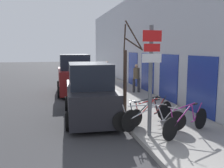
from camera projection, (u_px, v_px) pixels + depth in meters
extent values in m
plane|color=#333335|center=(79.00, 97.00, 14.27)|extent=(80.00, 80.00, 0.00)
cube|color=gray|center=(111.00, 87.00, 17.55)|extent=(3.20, 32.00, 0.15)
cube|color=#B2B7C1|center=(136.00, 41.00, 17.51)|extent=(0.20, 32.00, 6.50)
cube|color=navy|center=(201.00, 86.00, 9.77)|extent=(0.03, 2.00, 2.32)
cube|color=navy|center=(168.00, 78.00, 12.50)|extent=(0.03, 2.00, 2.32)
cube|color=navy|center=(147.00, 72.00, 15.24)|extent=(0.03, 2.00, 2.32)
cube|color=navy|center=(133.00, 69.00, 17.97)|extent=(0.03, 2.00, 2.32)
cylinder|color=#595B60|center=(150.00, 82.00, 7.34)|extent=(0.12, 0.12, 3.27)
cube|color=red|center=(152.00, 36.00, 7.08)|extent=(0.57, 0.02, 0.32)
cube|color=red|center=(152.00, 48.00, 7.13)|extent=(0.49, 0.02, 0.22)
cube|color=white|center=(152.00, 58.00, 7.17)|extent=(0.59, 0.02, 0.25)
cylinder|color=black|center=(170.00, 129.00, 7.05)|extent=(0.62, 0.35, 0.68)
cylinder|color=black|center=(201.00, 119.00, 8.11)|extent=(0.62, 0.35, 0.68)
cylinder|color=#8C1E72|center=(183.00, 115.00, 7.40)|extent=(0.83, 0.45, 0.56)
cylinder|color=#8C1E72|center=(185.00, 106.00, 7.42)|extent=(0.96, 0.52, 0.09)
cylinder|color=#8C1E72|center=(193.00, 113.00, 7.75)|extent=(0.19, 0.12, 0.49)
cylinder|color=#8C1E72|center=(196.00, 120.00, 7.92)|extent=(0.52, 0.29, 0.08)
cylinder|color=#8C1E72|center=(198.00, 112.00, 7.94)|extent=(0.40, 0.22, 0.55)
cylinder|color=#8C1E72|center=(172.00, 119.00, 7.06)|extent=(0.19, 0.12, 0.59)
cube|color=black|center=(195.00, 104.00, 7.77)|extent=(0.21, 0.16, 0.04)
cylinder|color=#99999E|center=(174.00, 108.00, 7.07)|extent=(0.22, 0.40, 0.02)
cylinder|color=black|center=(123.00, 122.00, 7.82)|extent=(0.64, 0.14, 0.65)
cylinder|color=black|center=(176.00, 121.00, 7.93)|extent=(0.64, 0.14, 0.65)
cylinder|color=#B7B7BC|center=(143.00, 112.00, 7.82)|extent=(0.95, 0.20, 0.53)
cylinder|color=#B7B7BC|center=(146.00, 105.00, 7.79)|extent=(1.11, 0.22, 0.08)
cylinder|color=#B7B7BC|center=(161.00, 113.00, 7.86)|extent=(0.21, 0.07, 0.47)
cylinder|color=#B7B7BC|center=(167.00, 120.00, 7.90)|extent=(0.60, 0.13, 0.08)
cylinder|color=#B7B7BC|center=(170.00, 113.00, 7.88)|extent=(0.45, 0.10, 0.52)
cylinder|color=#B7B7BC|center=(125.00, 113.00, 7.78)|extent=(0.21, 0.07, 0.56)
cube|color=black|center=(163.00, 105.00, 7.83)|extent=(0.21, 0.11, 0.04)
cylinder|color=#99999E|center=(128.00, 105.00, 7.75)|extent=(0.10, 0.44, 0.02)
cylinder|color=black|center=(130.00, 121.00, 7.81)|extent=(0.64, 0.37, 0.71)
cylinder|color=black|center=(165.00, 111.00, 9.04)|extent=(0.64, 0.37, 0.71)
cylinder|color=black|center=(145.00, 107.00, 8.23)|extent=(0.93, 0.53, 0.58)
cylinder|color=black|center=(147.00, 99.00, 8.26)|extent=(1.08, 0.61, 0.09)
cylinder|color=black|center=(156.00, 105.00, 8.63)|extent=(0.21, 0.14, 0.51)
cylinder|color=black|center=(160.00, 112.00, 8.83)|extent=(0.59, 0.34, 0.08)
cylinder|color=black|center=(162.00, 105.00, 8.85)|extent=(0.44, 0.26, 0.57)
cylinder|color=black|center=(132.00, 111.00, 7.83)|extent=(0.21, 0.13, 0.62)
cube|color=black|center=(158.00, 97.00, 8.66)|extent=(0.21, 0.17, 0.04)
cylinder|color=#99999E|center=(134.00, 101.00, 7.85)|extent=(0.23, 0.40, 0.02)
cylinder|color=black|center=(136.00, 118.00, 8.33)|extent=(0.55, 0.30, 0.60)
cylinder|color=black|center=(163.00, 111.00, 9.26)|extent=(0.55, 0.30, 0.60)
cylinder|color=red|center=(147.00, 107.00, 8.64)|extent=(0.75, 0.40, 0.50)
cylinder|color=red|center=(148.00, 101.00, 8.66)|extent=(0.86, 0.46, 0.08)
cylinder|color=red|center=(156.00, 106.00, 8.95)|extent=(0.18, 0.11, 0.43)
cylinder|color=red|center=(159.00, 112.00, 9.10)|extent=(0.47, 0.26, 0.07)
cylinder|color=red|center=(160.00, 106.00, 9.11)|extent=(0.36, 0.20, 0.48)
cylinder|color=red|center=(137.00, 110.00, 8.34)|extent=(0.17, 0.11, 0.52)
cube|color=black|center=(157.00, 99.00, 8.96)|extent=(0.21, 0.16, 0.04)
cylinder|color=#99999E|center=(139.00, 102.00, 8.35)|extent=(0.22, 0.40, 0.02)
cube|color=black|center=(90.00, 100.00, 9.87)|extent=(1.91, 4.52, 1.12)
cube|color=black|center=(90.00, 75.00, 9.55)|extent=(1.64, 2.38, 0.91)
cylinder|color=black|center=(68.00, 104.00, 11.11)|extent=(0.25, 0.65, 0.64)
cylinder|color=black|center=(105.00, 102.00, 11.42)|extent=(0.25, 0.65, 0.64)
cylinder|color=black|center=(69.00, 121.00, 8.43)|extent=(0.25, 0.65, 0.64)
cylinder|color=black|center=(118.00, 119.00, 8.74)|extent=(0.25, 0.65, 0.64)
cube|color=maroon|center=(74.00, 80.00, 15.37)|extent=(1.92, 4.29, 1.33)
cube|color=black|center=(74.00, 62.00, 15.05)|extent=(1.71, 2.24, 0.90)
cylinder|color=black|center=(59.00, 86.00, 16.52)|extent=(0.23, 0.63, 0.63)
cylinder|color=black|center=(87.00, 85.00, 16.92)|extent=(0.23, 0.63, 0.63)
cylinder|color=black|center=(59.00, 92.00, 13.96)|extent=(0.23, 0.63, 0.63)
cylinder|color=black|center=(92.00, 91.00, 14.37)|extent=(0.23, 0.63, 0.63)
cylinder|color=#333338|center=(134.00, 85.00, 14.94)|extent=(0.15, 0.15, 0.82)
cylinder|color=#333338|center=(139.00, 85.00, 14.94)|extent=(0.15, 0.15, 0.82)
cylinder|color=brown|center=(136.00, 73.00, 14.84)|extent=(0.38, 0.38, 0.65)
sphere|color=tan|center=(137.00, 66.00, 14.78)|extent=(0.22, 0.22, 0.22)
cylinder|color=#1E2338|center=(105.00, 81.00, 17.13)|extent=(0.16, 0.16, 0.85)
cylinder|color=#1E2338|center=(109.00, 80.00, 17.19)|extent=(0.16, 0.16, 0.85)
cylinder|color=maroon|center=(107.00, 70.00, 17.05)|extent=(0.39, 0.39, 0.67)
sphere|color=tan|center=(107.00, 63.00, 16.99)|extent=(0.23, 0.23, 0.23)
cylinder|color=#3D2D23|center=(125.00, 82.00, 10.09)|extent=(0.14, 0.14, 2.54)
cylinder|color=#3D2D23|center=(134.00, 36.00, 10.12)|extent=(0.93, 0.47, 1.18)
cylinder|color=#3D2D23|center=(125.00, 38.00, 10.17)|extent=(0.20, 0.70, 1.04)
cylinder|color=#3D2D23|center=(134.00, 44.00, 9.99)|extent=(0.79, 0.11, 0.51)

